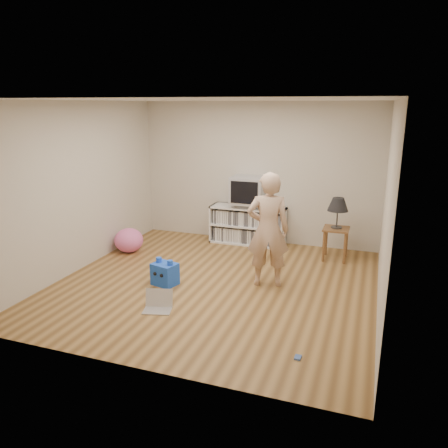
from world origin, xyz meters
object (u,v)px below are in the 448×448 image
object	(u,v)px
dvd_deck	(248,205)
side_table	(336,236)
laptop	(158,304)
person	(268,230)
media_unit	(248,225)
crt_tv	(248,190)
plush_blue	(165,274)
table_lamp	(338,205)
plush_pink	(129,240)

from	to	relation	value
dvd_deck	side_table	distance (m)	1.71
dvd_deck	laptop	world-z (taller)	dvd_deck
dvd_deck	person	world-z (taller)	person
media_unit	crt_tv	size ratio (longest dim) A/B	2.33
media_unit	plush_blue	size ratio (longest dim) A/B	3.53
crt_tv	plush_blue	size ratio (longest dim) A/B	1.51
crt_tv	table_lamp	xyz separation A→B (m)	(1.64, -0.37, -0.08)
side_table	table_lamp	bearing A→B (deg)	180.00
dvd_deck	person	distance (m)	1.98
plush_blue	plush_pink	distance (m)	1.67
crt_tv	person	world-z (taller)	person
dvd_deck	plush_blue	size ratio (longest dim) A/B	1.13
side_table	laptop	xyz separation A→B (m)	(-1.94, -2.66, -0.35)
laptop	media_unit	bearing A→B (deg)	69.48
side_table	table_lamp	xyz separation A→B (m)	(-0.00, 0.00, 0.53)
dvd_deck	side_table	world-z (taller)	dvd_deck
crt_tv	side_table	size ratio (longest dim) A/B	1.09
person	laptop	xyz separation A→B (m)	(-1.12, -1.24, -0.76)
dvd_deck	side_table	xyz separation A→B (m)	(1.64, -0.37, -0.32)
side_table	person	xyz separation A→B (m)	(-0.82, -1.43, 0.41)
person	media_unit	bearing A→B (deg)	-80.71
media_unit	table_lamp	world-z (taller)	table_lamp
media_unit	side_table	bearing A→B (deg)	-13.21
table_lamp	person	distance (m)	1.65
media_unit	plush_pink	xyz separation A→B (m)	(-1.84, -1.21, -0.14)
crt_tv	plush_pink	distance (m)	2.34
crt_tv	side_table	world-z (taller)	crt_tv
laptop	crt_tv	bearing A→B (deg)	69.45
dvd_deck	table_lamp	bearing A→B (deg)	-12.69
media_unit	plush_blue	distance (m)	2.38
table_lamp	dvd_deck	bearing A→B (deg)	167.31
laptop	plush_pink	distance (m)	2.41
table_lamp	media_unit	bearing A→B (deg)	166.79
dvd_deck	side_table	bearing A→B (deg)	-12.69
media_unit	side_table	xyz separation A→B (m)	(1.64, -0.39, 0.07)
table_lamp	plush_blue	world-z (taller)	table_lamp
laptop	plush_blue	world-z (taller)	plush_blue
plush_blue	crt_tv	bearing A→B (deg)	90.51
dvd_deck	table_lamp	xyz separation A→B (m)	(1.64, -0.37, 0.21)
media_unit	laptop	distance (m)	3.07
media_unit	dvd_deck	distance (m)	0.39
crt_tv	side_table	distance (m)	1.79
media_unit	plush_pink	bearing A→B (deg)	-146.76
media_unit	crt_tv	xyz separation A→B (m)	(-0.00, -0.02, 0.67)
crt_tv	side_table	bearing A→B (deg)	-12.58
side_table	plush_pink	world-z (taller)	side_table
crt_tv	media_unit	bearing A→B (deg)	90.00
table_lamp	side_table	bearing A→B (deg)	0.00
plush_blue	laptop	bearing A→B (deg)	-54.64
media_unit	person	size ratio (longest dim) A/B	0.85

